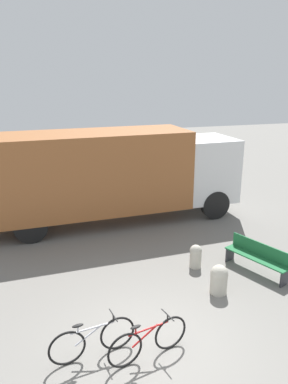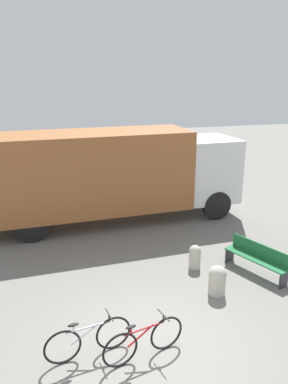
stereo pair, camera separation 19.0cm
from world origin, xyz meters
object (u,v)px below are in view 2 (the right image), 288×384
Objects in this scene: delivery_truck at (110,172)px; bollard_far_bench at (195,256)px; park_bench at (257,257)px; bicycle_middle at (144,340)px; bollard_near_bench at (217,279)px; bicycle_near at (88,339)px.

delivery_truck is 13.88× the size of bollard_far_bench.
park_bench is (3.11, -4.89, -1.42)m from delivery_truck.
bicycle_middle is at bearing -97.95° from delivery_truck.
bollard_near_bench is 1.38m from bollard_far_bench.
bicycle_middle is 2.22× the size of bollard_near_bench.
bollard_near_bench is (-1.54, -0.66, -0.07)m from park_bench.
bicycle_near is 4.31m from bollard_far_bench.
bicycle_near is 2.51× the size of bollard_far_bench.
bicycle_near is at bearing -159.04° from bollard_near_bench.
delivery_truck reaches higher than park_bench.
bollard_near_bench is (3.38, 1.29, 0.02)m from bicycle_near.
bollard_far_bench is at bearing 90.15° from bollard_near_bench.
bicycle_near is (-1.81, -6.85, -1.50)m from delivery_truck.
bicycle_near is at bearing -141.65° from bollard_far_bench.
bollard_near_bench is (2.36, 1.63, 0.02)m from bicycle_middle.
bollard_far_bench is (3.38, 2.67, -0.02)m from bicycle_near.
bicycle_near reaches higher than bollard_near_bench.
bicycle_middle is at bearing -145.45° from bollard_near_bench.
park_bench is 2.48× the size of bollard_near_bench.
delivery_truck reaches higher than bollard_far_bench.
park_bench is at bearing -59.22° from delivery_truck.
bollard_near_bench is at bearing 12.71° from bicycle_near.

